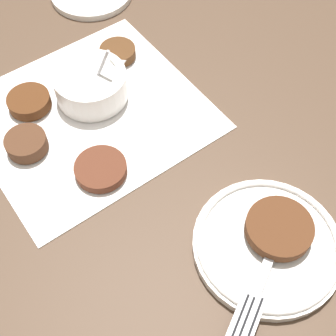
{
  "coord_description": "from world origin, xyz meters",
  "views": [
    {
      "loc": [
        -0.17,
        -0.46,
        0.56
      ],
      "look_at": [
        0.04,
        -0.16,
        0.02
      ],
      "focal_mm": 50.0,
      "sensor_mm": 36.0,
      "label": 1
    }
  ],
  "objects_px": {
    "fork": "(257,292)",
    "serving_plate": "(267,244)",
    "sauce_bowl": "(92,86)",
    "fritter_on_plate": "(279,228)"
  },
  "relations": [
    {
      "from": "sauce_bowl",
      "to": "serving_plate",
      "type": "bearing_deg",
      "value": -81.3
    },
    {
      "from": "fritter_on_plate",
      "to": "serving_plate",
      "type": "bearing_deg",
      "value": -167.48
    },
    {
      "from": "fork",
      "to": "serving_plate",
      "type": "bearing_deg",
      "value": 36.34
    },
    {
      "from": "sauce_bowl",
      "to": "serving_plate",
      "type": "xyz_separation_m",
      "value": [
        0.05,
        -0.35,
        -0.02
      ]
    },
    {
      "from": "sauce_bowl",
      "to": "fritter_on_plate",
      "type": "xyz_separation_m",
      "value": [
        0.07,
        -0.35,
        0.0
      ]
    },
    {
      "from": "sauce_bowl",
      "to": "fork",
      "type": "relative_size",
      "value": 0.75
    },
    {
      "from": "serving_plate",
      "to": "fork",
      "type": "xyz_separation_m",
      "value": [
        -0.06,
        -0.04,
        0.01
      ]
    },
    {
      "from": "sauce_bowl",
      "to": "serving_plate",
      "type": "distance_m",
      "value": 0.36
    },
    {
      "from": "sauce_bowl",
      "to": "fritter_on_plate",
      "type": "relative_size",
      "value": 1.43
    },
    {
      "from": "serving_plate",
      "to": "fritter_on_plate",
      "type": "relative_size",
      "value": 2.23
    }
  ]
}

